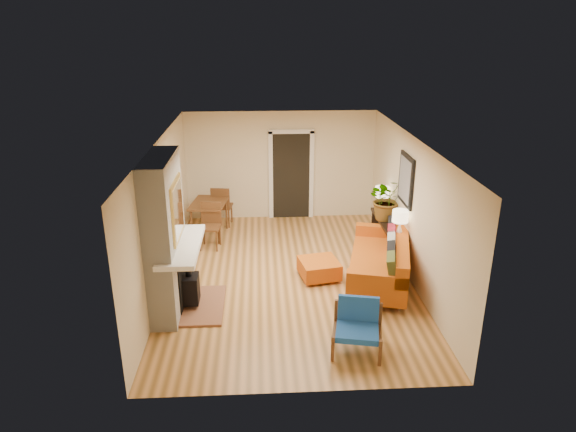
% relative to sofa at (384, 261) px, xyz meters
% --- Properties ---
extents(room_shell, '(6.50, 6.50, 6.50)m').
position_rel_sofa_xyz_m(room_shell, '(-1.13, 2.88, 0.83)').
color(room_shell, tan).
rests_on(room_shell, ground).
extents(fireplace, '(1.09, 1.68, 2.60)m').
position_rel_sofa_xyz_m(fireplace, '(-3.74, -0.75, 0.83)').
color(fireplace, white).
rests_on(fireplace, ground).
extents(sofa, '(1.57, 2.53, 0.93)m').
position_rel_sofa_xyz_m(sofa, '(0.00, 0.00, 0.00)').
color(sofa, silver).
rests_on(sofa, ground).
extents(ottoman, '(0.81, 0.81, 0.35)m').
position_rel_sofa_xyz_m(ottoman, '(-1.17, 0.18, -0.20)').
color(ottoman, silver).
rests_on(ottoman, ground).
extents(blue_chair, '(0.83, 0.82, 0.74)m').
position_rel_sofa_xyz_m(blue_chair, '(-0.87, -2.05, -0.01)').
color(blue_chair, brown).
rests_on(blue_chair, ground).
extents(dining_table, '(0.93, 1.83, 0.97)m').
position_rel_sofa_xyz_m(dining_table, '(-3.30, 2.37, 0.23)').
color(dining_table, brown).
rests_on(dining_table, ground).
extents(console_table, '(0.34, 1.85, 0.72)m').
position_rel_sofa_xyz_m(console_table, '(0.33, 1.09, 0.17)').
color(console_table, black).
rests_on(console_table, ground).
extents(lamp_near, '(0.30, 0.30, 0.54)m').
position_rel_sofa_xyz_m(lamp_near, '(0.33, 0.31, 0.66)').
color(lamp_near, white).
rests_on(lamp_near, console_table).
extents(lamp_far, '(0.30, 0.30, 0.54)m').
position_rel_sofa_xyz_m(lamp_far, '(0.33, 1.78, 0.66)').
color(lamp_far, white).
rests_on(lamp_far, console_table).
extents(houseplant, '(0.89, 0.80, 0.88)m').
position_rel_sofa_xyz_m(houseplant, '(0.32, 1.29, 0.76)').
color(houseplant, '#1E5919').
rests_on(houseplant, console_table).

